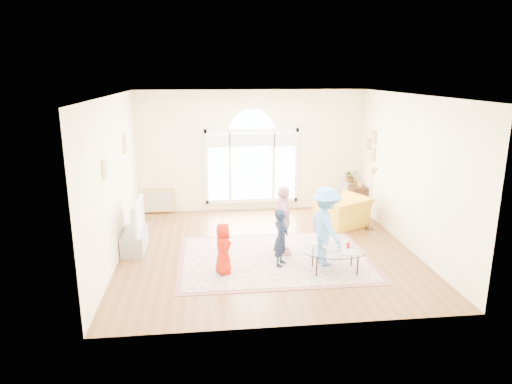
{
  "coord_description": "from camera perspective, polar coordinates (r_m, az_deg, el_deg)",
  "views": [
    {
      "loc": [
        -1.23,
        -8.9,
        3.62
      ],
      "look_at": [
        -0.19,
        0.3,
        1.19
      ],
      "focal_mm": 32.0,
      "sensor_mm": 36.0,
      "label": 1
    }
  ],
  "objects": [
    {
      "name": "leaning_picture",
      "position": [
        12.41,
        -11.98,
        -2.59
      ],
      "size": [
        0.8,
        0.14,
        0.62
      ],
      "primitive_type": "cube",
      "rotation": [
        -0.14,
        0.0,
        0.0
      ],
      "color": "tan",
      "rests_on": "ground"
    },
    {
      "name": "side_cabinet",
      "position": [
        12.48,
        12.54,
        -0.85
      ],
      "size": [
        0.4,
        0.5,
        0.7
      ],
      "primitive_type": "cube",
      "color": "black",
      "rests_on": "ground"
    },
    {
      "name": "potted_plant",
      "position": [
        12.7,
        11.75,
        2.0
      ],
      "size": [
        0.44,
        0.41,
        0.39
      ],
      "primitive_type": "imported",
      "rotation": [
        0.0,
        0.0,
        0.37
      ],
      "color": "#33722D",
      "rests_on": "plant_pedestal"
    },
    {
      "name": "child_navy",
      "position": [
        8.74,
        3.15,
        -5.71
      ],
      "size": [
        0.41,
        0.48,
        1.11
      ],
      "primitive_type": "imported",
      "rotation": [
        0.0,
        0.0,
        1.15
      ],
      "color": "#162039",
      "rests_on": "area_rug"
    },
    {
      "name": "area_rug",
      "position": [
        9.25,
        2.31,
        -8.3
      ],
      "size": [
        3.6,
        2.6,
        0.02
      ],
      "primitive_type": "cube",
      "color": "beige",
      "rests_on": "ground"
    },
    {
      "name": "child_blue",
      "position": [
        8.83,
        8.73,
        -4.22
      ],
      "size": [
        0.78,
        1.09,
        1.53
      ],
      "primitive_type": "imported",
      "rotation": [
        0.0,
        0.0,
        1.8
      ],
      "color": "#62A9EF",
      "rests_on": "area_rug"
    },
    {
      "name": "rug_border",
      "position": [
        9.25,
        2.31,
        -8.32
      ],
      "size": [
        3.8,
        2.8,
        0.01
      ],
      "primitive_type": "cube",
      "color": "#8F5252",
      "rests_on": "ground"
    },
    {
      "name": "armchair",
      "position": [
        11.19,
        10.82,
        -2.47
      ],
      "size": [
        1.46,
        1.4,
        0.73
      ],
      "primitive_type": "imported",
      "rotation": [
        0.0,
        0.0,
        3.64
      ],
      "color": "gold",
      "rests_on": "ground"
    },
    {
      "name": "floor_lamp",
      "position": [
        10.91,
        14.39,
        1.85
      ],
      "size": [
        0.26,
        0.26,
        1.51
      ],
      "color": "black",
      "rests_on": "ground"
    },
    {
      "name": "child_pink",
      "position": [
        9.2,
        3.41,
        -3.64
      ],
      "size": [
        0.37,
        0.84,
        1.42
      ],
      "primitive_type": "imported",
      "rotation": [
        0.0,
        0.0,
        1.6
      ],
      "color": "#F7AEB9",
      "rests_on": "area_rug"
    },
    {
      "name": "coffee_table",
      "position": [
        8.66,
        9.86,
        -7.37
      ],
      "size": [
        1.23,
        0.83,
        0.54
      ],
      "rotation": [
        0.0,
        0.0,
        -0.06
      ],
      "color": "silver",
      "rests_on": "ground"
    },
    {
      "name": "ground",
      "position": [
        9.69,
        1.32,
        -7.24
      ],
      "size": [
        6.0,
        6.0,
        0.0
      ],
      "primitive_type": "plane",
      "color": "brown",
      "rests_on": "ground"
    },
    {
      "name": "television",
      "position": [
        9.76,
        -15.09,
        -2.91
      ],
      "size": [
        0.18,
        1.16,
        0.67
      ],
      "color": "black",
      "rests_on": "tv_console"
    },
    {
      "name": "tv_console",
      "position": [
        9.93,
        -14.92,
        -5.9
      ],
      "size": [
        0.45,
        1.0,
        0.42
      ],
      "primitive_type": "cube",
      "color": "#94969C",
      "rests_on": "ground"
    },
    {
      "name": "plant_pedestal",
      "position": [
        12.82,
        11.63,
        -0.38
      ],
      "size": [
        0.2,
        0.2,
        0.7
      ],
      "primitive_type": "cylinder",
      "color": "white",
      "rests_on": "ground"
    },
    {
      "name": "child_red",
      "position": [
        8.44,
        -4.14,
        -7.03
      ],
      "size": [
        0.38,
        0.52,
        0.97
      ],
      "primitive_type": "imported",
      "rotation": [
        0.0,
        0.0,
        1.74
      ],
      "color": "#BA1C0A",
      "rests_on": "area_rug"
    },
    {
      "name": "room_shell",
      "position": [
        11.98,
        -0.42,
        4.84
      ],
      "size": [
        6.0,
        6.0,
        6.0
      ],
      "color": "#FFF4C5",
      "rests_on": "ground"
    }
  ]
}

